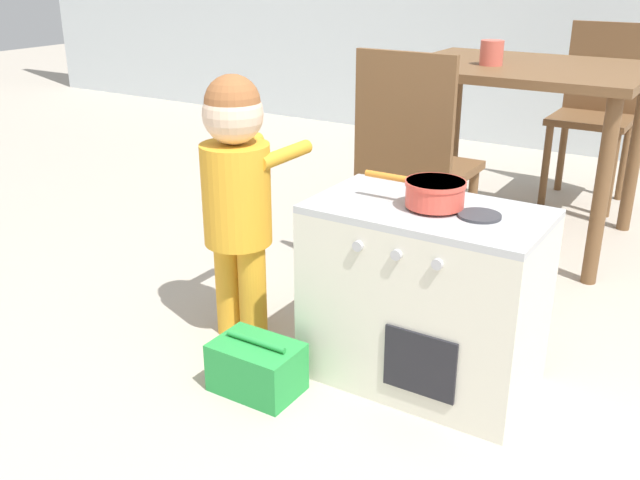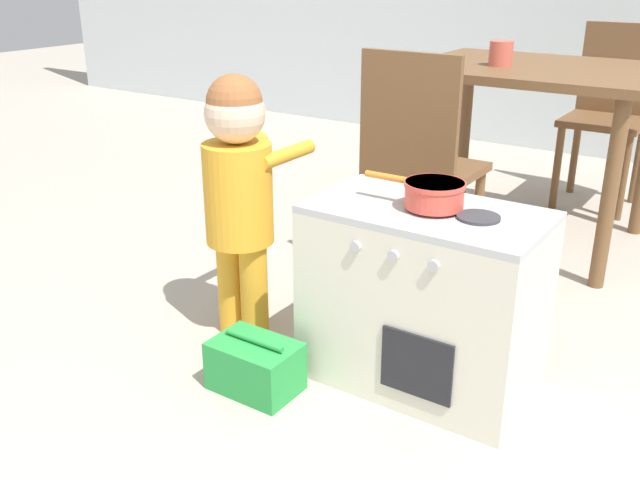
{
  "view_description": "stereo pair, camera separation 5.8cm",
  "coord_description": "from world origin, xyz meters",
  "px_view_note": "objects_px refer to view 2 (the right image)",
  "views": [
    {
      "loc": [
        0.61,
        -0.95,
        1.14
      ],
      "look_at": [
        -0.39,
        0.64,
        0.39
      ],
      "focal_mm": 40.0,
      "sensor_mm": 36.0,
      "label": 1
    },
    {
      "loc": [
        0.66,
        -0.92,
        1.14
      ],
      "look_at": [
        -0.39,
        0.64,
        0.39
      ],
      "focal_mm": 40.0,
      "sensor_mm": 36.0,
      "label": 2
    }
  ],
  "objects_px": {
    "toy_basket": "(255,366)",
    "cup_on_table": "(501,53)",
    "child_figure": "(239,181)",
    "dining_chair_far": "(609,111)",
    "play_kitchen": "(423,298)",
    "dining_chair_near": "(420,163)",
    "toy_pot": "(433,192)",
    "dining_table": "(533,93)"
  },
  "relations": [
    {
      "from": "child_figure",
      "to": "toy_basket",
      "type": "distance_m",
      "value": 0.55
    },
    {
      "from": "toy_pot",
      "to": "toy_basket",
      "type": "height_order",
      "value": "toy_pot"
    },
    {
      "from": "play_kitchen",
      "to": "dining_chair_near",
      "type": "height_order",
      "value": "dining_chair_near"
    },
    {
      "from": "toy_pot",
      "to": "dining_table",
      "type": "distance_m",
      "value": 1.29
    },
    {
      "from": "child_figure",
      "to": "dining_chair_near",
      "type": "xyz_separation_m",
      "value": [
        0.27,
        0.68,
        -0.06
      ]
    },
    {
      "from": "play_kitchen",
      "to": "toy_pot",
      "type": "relative_size",
      "value": 2.19
    },
    {
      "from": "dining_chair_near",
      "to": "dining_chair_far",
      "type": "bearing_deg",
      "value": 75.99
    },
    {
      "from": "dining_chair_near",
      "to": "cup_on_table",
      "type": "distance_m",
      "value": 0.66
    },
    {
      "from": "play_kitchen",
      "to": "toy_basket",
      "type": "height_order",
      "value": "play_kitchen"
    },
    {
      "from": "toy_basket",
      "to": "cup_on_table",
      "type": "height_order",
      "value": "cup_on_table"
    },
    {
      "from": "play_kitchen",
      "to": "dining_chair_near",
      "type": "xyz_separation_m",
      "value": [
        -0.32,
        0.61,
        0.19
      ]
    },
    {
      "from": "toy_basket",
      "to": "cup_on_table",
      "type": "distance_m",
      "value": 1.64
    },
    {
      "from": "dining_chair_far",
      "to": "child_figure",
      "type": "bearing_deg",
      "value": 73.46
    },
    {
      "from": "cup_on_table",
      "to": "toy_basket",
      "type": "bearing_deg",
      "value": -93.71
    },
    {
      "from": "child_figure",
      "to": "dining_chair_near",
      "type": "bearing_deg",
      "value": 68.66
    },
    {
      "from": "child_figure",
      "to": "cup_on_table",
      "type": "height_order",
      "value": "child_figure"
    },
    {
      "from": "toy_pot",
      "to": "cup_on_table",
      "type": "height_order",
      "value": "cup_on_table"
    },
    {
      "from": "toy_basket",
      "to": "dining_chair_far",
      "type": "relative_size",
      "value": 0.28
    },
    {
      "from": "toy_pot",
      "to": "cup_on_table",
      "type": "relative_size",
      "value": 2.94
    },
    {
      "from": "child_figure",
      "to": "dining_chair_far",
      "type": "height_order",
      "value": "dining_chair_far"
    },
    {
      "from": "toy_basket",
      "to": "dining_chair_near",
      "type": "bearing_deg",
      "value": 87.72
    },
    {
      "from": "child_figure",
      "to": "dining_chair_far",
      "type": "relative_size",
      "value": 0.98
    },
    {
      "from": "dining_table",
      "to": "dining_chair_near",
      "type": "xyz_separation_m",
      "value": [
        -0.17,
        -0.66,
        -0.17
      ]
    },
    {
      "from": "child_figure",
      "to": "toy_basket",
      "type": "relative_size",
      "value": 3.46
    },
    {
      "from": "toy_basket",
      "to": "toy_pot",
      "type": "bearing_deg",
      "value": 38.93
    },
    {
      "from": "toy_pot",
      "to": "dining_table",
      "type": "xyz_separation_m",
      "value": [
        -0.16,
        1.27,
        0.06
      ]
    },
    {
      "from": "play_kitchen",
      "to": "cup_on_table",
      "type": "bearing_deg",
      "value": 102.73
    },
    {
      "from": "dining_chair_near",
      "to": "dining_chair_far",
      "type": "xyz_separation_m",
      "value": [
        0.34,
        1.35,
        0.0
      ]
    },
    {
      "from": "child_figure",
      "to": "toy_basket",
      "type": "bearing_deg",
      "value": -45.26
    },
    {
      "from": "child_figure",
      "to": "dining_chair_far",
      "type": "xyz_separation_m",
      "value": [
        0.6,
        2.03,
        -0.06
      ]
    },
    {
      "from": "toy_pot",
      "to": "dining_chair_far",
      "type": "xyz_separation_m",
      "value": [
        -0.0,
        1.96,
        -0.11
      ]
    },
    {
      "from": "play_kitchen",
      "to": "dining_table",
      "type": "relative_size",
      "value": 0.66
    },
    {
      "from": "toy_pot",
      "to": "child_figure",
      "type": "height_order",
      "value": "child_figure"
    },
    {
      "from": "toy_pot",
      "to": "play_kitchen",
      "type": "bearing_deg",
      "value": -177.76
    },
    {
      "from": "child_figure",
      "to": "play_kitchen",
      "type": "bearing_deg",
      "value": 6.68
    },
    {
      "from": "dining_table",
      "to": "cup_on_table",
      "type": "distance_m",
      "value": 0.22
    },
    {
      "from": "toy_basket",
      "to": "cup_on_table",
      "type": "bearing_deg",
      "value": 86.29
    },
    {
      "from": "dining_chair_far",
      "to": "dining_table",
      "type": "bearing_deg",
      "value": 76.64
    },
    {
      "from": "toy_pot",
      "to": "dining_table",
      "type": "height_order",
      "value": "dining_table"
    },
    {
      "from": "dining_table",
      "to": "dining_chair_far",
      "type": "distance_m",
      "value": 0.72
    },
    {
      "from": "toy_pot",
      "to": "dining_chair_near",
      "type": "bearing_deg",
      "value": 118.85
    },
    {
      "from": "play_kitchen",
      "to": "dining_chair_far",
      "type": "height_order",
      "value": "dining_chair_far"
    }
  ]
}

